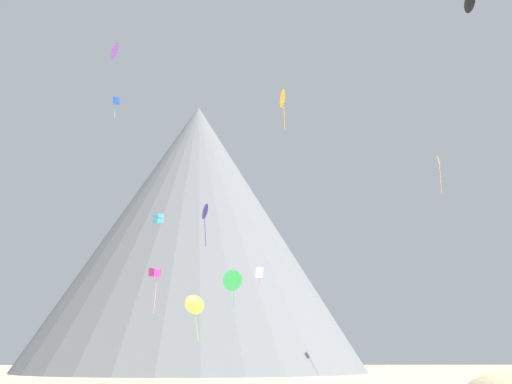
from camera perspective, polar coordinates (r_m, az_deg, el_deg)
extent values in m
cone|color=slate|center=(129.58, -5.30, -3.60)|extent=(89.37, 89.37, 53.05)
cone|color=slate|center=(121.31, -5.36, -10.72)|extent=(48.32, 48.32, 20.14)
cone|color=black|center=(65.31, 18.08, 15.48)|extent=(0.50, 2.00, 1.99)
cone|color=#5138B2|center=(70.45, -4.53, -1.69)|extent=(1.00, 1.77, 1.74)
cylinder|color=#5138B2|center=(69.98, -4.46, -3.57)|extent=(0.25, 0.25, 2.94)
cube|color=white|center=(82.81, 0.29, -7.04)|extent=(1.07, 0.50, 1.40)
cylinder|color=pink|center=(82.63, 0.30, -8.12)|extent=(0.11, 0.12, 1.78)
cube|color=#D1339E|center=(81.85, -8.83, -7.14)|extent=(1.61, 1.61, 0.70)
cube|color=#D1339E|center=(81.91, -8.81, -6.80)|extent=(1.61, 1.61, 0.70)
cylinder|color=pink|center=(81.58, -8.78, -8.88)|extent=(0.31, 0.46, 4.46)
cone|color=#8CD133|center=(77.18, -5.36, -9.72)|extent=(2.53, 1.80, 2.33)
cylinder|color=#8CD133|center=(77.01, -5.21, -11.75)|extent=(0.52, 0.32, 3.07)
cone|color=green|center=(80.71, -2.10, -7.70)|extent=(2.74, 1.85, 2.57)
cylinder|color=green|center=(80.50, -1.94, -9.28)|extent=(0.09, 0.12, 1.89)
cube|color=#33BCDB|center=(63.17, -8.54, -2.52)|extent=(1.04, 1.04, 0.45)
cube|color=#33BCDB|center=(63.27, -8.53, -2.09)|extent=(1.04, 1.04, 0.45)
cone|color=orange|center=(69.93, 2.26, 8.18)|extent=(1.13, 2.07, 1.97)
cylinder|color=orange|center=(69.12, 2.47, 6.42)|extent=(0.12, 0.16, 2.58)
cube|color=blue|center=(101.00, -12.09, 7.69)|extent=(1.02, 0.97, 0.53)
cube|color=blue|center=(101.15, -12.08, 7.91)|extent=(1.02, 0.97, 0.53)
cylinder|color=#33BCDB|center=(100.50, -12.22, 6.93)|extent=(0.09, 0.33, 2.46)
cone|color=purple|center=(67.57, -12.33, 11.97)|extent=(0.98, 1.96, 1.90)
cube|color=gold|center=(98.89, 15.62, 2.71)|extent=(0.57, 0.77, 1.22)
cylinder|color=gold|center=(98.18, 15.80, 1.16)|extent=(0.15, 0.33, 4.35)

